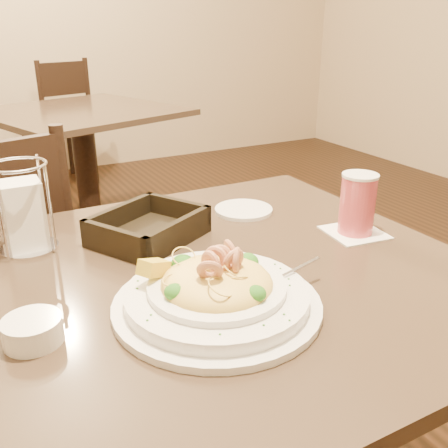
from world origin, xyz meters
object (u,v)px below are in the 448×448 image
main_table (229,367)px  pasta_bowl (217,291)px  dining_chair_far (60,120)px  bread_basket (149,230)px  side_plate (244,210)px  drink_glass (357,205)px  butter_ramekin (33,331)px  napkin_caddy (24,213)px  background_table (84,153)px

main_table → pasta_bowl: size_ratio=2.40×
dining_chair_far → bread_basket: bearing=65.5°
pasta_bowl → side_plate: bearing=54.0°
drink_glass → butter_ramekin: (-0.69, -0.09, -0.05)m
main_table → napkin_caddy: (-0.32, 0.26, 0.31)m
background_table → bread_basket: 1.81m
dining_chair_far → napkin_caddy: 2.89m
bread_basket → side_plate: 0.27m
main_table → bread_basket: (-0.09, 0.20, 0.25)m
pasta_bowl → side_plate: pasta_bowl is taller
bread_basket → napkin_caddy: (-0.23, 0.07, 0.06)m
dining_chair_far → pasta_bowl: 3.23m
background_table → bread_basket: (-0.27, -1.77, 0.25)m
main_table → dining_chair_far: size_ratio=0.97×
pasta_bowl → bread_basket: (0.00, 0.31, -0.01)m
drink_glass → butter_ramekin: bearing=-172.9°
pasta_bowl → butter_ramekin: size_ratio=4.38×
side_plate → butter_ramekin: size_ratio=1.65×
dining_chair_far → bread_basket: (-0.36, -2.88, 0.26)m
drink_glass → butter_ramekin: drink_glass is taller
dining_chair_far → side_plate: (-0.10, -2.84, 0.25)m
main_table → drink_glass: (0.32, 0.01, 0.30)m
side_plate → dining_chair_far: bearing=88.0°
dining_chair_far → bread_basket: dining_chair_far is taller
pasta_bowl → butter_ramekin: bearing=170.8°
background_table → napkin_caddy: size_ratio=6.24×
dining_chair_far → side_plate: bearing=70.6°
dining_chair_far → side_plate: 2.85m
dining_chair_far → napkin_caddy: dining_chair_far is taller
bread_basket → side_plate: bearing=10.0°
pasta_bowl → drink_glass: drink_glass is taller
background_table → napkin_caddy: 1.80m
background_table → napkin_caddy: bearing=-106.5°
main_table → bread_basket: size_ratio=3.28×
drink_glass → bread_basket: 0.45m
bread_basket → dining_chair_far: bearing=82.9°
background_table → side_plate: (-0.01, -1.72, 0.24)m
napkin_caddy → side_plate: size_ratio=1.29×
butter_ramekin → pasta_bowl: bearing=-9.2°
main_table → background_table: size_ratio=0.79×
drink_glass → napkin_caddy: bearing=158.5°
background_table → butter_ramekin: (-0.55, -2.04, 0.25)m
main_table → pasta_bowl: pasta_bowl is taller
dining_chair_far → pasta_bowl: (-0.36, -3.20, 0.27)m
dining_chair_far → butter_ramekin: size_ratio=10.86×
dining_chair_far → drink_glass: (0.05, -3.07, 0.31)m
main_table → napkin_caddy: 0.52m
drink_glass → napkin_caddy: napkin_caddy is taller
background_table → pasta_bowl: 2.12m
drink_glass → side_plate: bearing=122.5°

